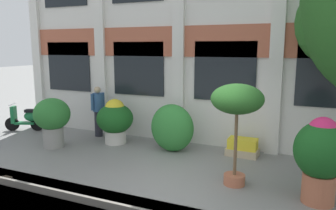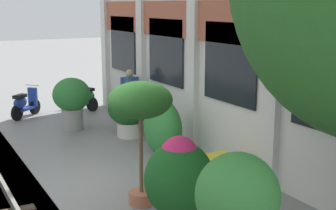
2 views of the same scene
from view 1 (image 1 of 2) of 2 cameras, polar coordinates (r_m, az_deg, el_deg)
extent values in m
plane|color=gray|center=(7.31, 3.38, -13.62)|extent=(80.00, 80.00, 0.00)
cube|color=silver|center=(9.81, 10.49, 15.11)|extent=(14.04, 0.50, 7.65)
cube|color=#AD5B42|center=(9.51, 9.96, 10.92)|extent=(14.04, 0.06, 0.90)
cube|color=silver|center=(13.14, -22.13, 13.24)|extent=(0.36, 0.16, 7.65)
cube|color=silver|center=(11.31, -11.85, 14.38)|extent=(0.36, 0.16, 7.65)
cube|color=silver|center=(9.95, 1.89, 15.20)|extent=(0.36, 0.16, 7.65)
cube|color=silver|center=(9.27, 18.78, 15.06)|extent=(0.36, 0.16, 7.65)
cube|color=black|center=(12.19, -16.90, 6.42)|extent=(1.80, 0.04, 1.70)
cube|color=black|center=(10.57, -5.21, 6.32)|extent=(1.80, 0.04, 1.70)
cube|color=black|center=(9.53, 9.79, 5.80)|extent=(1.80, 0.04, 1.70)
cube|color=black|center=(9.25, 26.95, 4.73)|extent=(1.80, 0.04, 1.70)
cylinder|color=beige|center=(10.29, -9.13, -5.49)|extent=(0.65, 0.65, 0.39)
ellipsoid|color=#19561E|center=(10.15, -9.22, -2.32)|extent=(1.12, 1.12, 0.91)
sphere|color=yellow|center=(10.09, -9.27, -0.68)|extent=(0.61, 0.61, 0.61)
cube|color=tan|center=(9.27, 12.82, -7.99)|extent=(0.88, 0.57, 0.20)
cube|color=yellow|center=(9.20, 12.88, -6.57)|extent=(0.76, 0.47, 0.28)
cylinder|color=gray|center=(10.32, -19.33, -5.31)|extent=(0.60, 0.60, 0.60)
ellipsoid|color=#2D7A33|center=(10.16, -19.56, -1.50)|extent=(1.05, 1.05, 0.94)
cylinder|color=#B76647|center=(7.40, 11.46, -12.58)|extent=(0.46, 0.46, 0.22)
cylinder|color=brown|center=(7.11, 11.71, -6.05)|extent=(0.07, 0.07, 1.53)
ellipsoid|color=#286023|center=(6.92, 11.97, 1.05)|extent=(1.10, 1.10, 0.63)
cylinder|color=#B76647|center=(7.02, 24.69, -13.02)|extent=(0.60, 0.60, 0.58)
ellipsoid|color=#19561E|center=(6.78, 25.16, -7.12)|extent=(1.00, 1.00, 1.09)
sphere|color=#DB2866|center=(6.69, 25.39, -4.21)|extent=(0.55, 0.55, 0.55)
cylinder|color=black|center=(12.86, -25.50, -3.02)|extent=(0.47, 0.28, 0.48)
cylinder|color=black|center=(12.51, -21.75, -3.10)|extent=(0.47, 0.28, 0.48)
cube|color=#196B38|center=(12.67, -23.62, -2.88)|extent=(0.72, 0.50, 0.08)
ellipsoid|color=#196B38|center=(12.52, -22.60, -1.83)|extent=(0.62, 0.47, 0.36)
cube|color=black|center=(12.48, -22.67, -0.93)|extent=(0.49, 0.38, 0.10)
cube|color=#196B38|center=(12.76, -25.28, -1.54)|extent=(0.23, 0.30, 0.60)
cylinder|color=#B7B7BF|center=(12.71, -25.49, 0.14)|extent=(0.24, 0.47, 0.03)
cylinder|color=#282833|center=(11.13, -12.00, -3.19)|extent=(0.26, 0.26, 0.85)
cylinder|color=#33598C|center=(10.99, -12.13, 0.48)|extent=(0.34, 0.34, 0.60)
sphere|color=tan|center=(10.93, -12.21, 2.60)|extent=(0.22, 0.22, 0.22)
cylinder|color=#33598C|center=(10.86, -13.07, 0.49)|extent=(0.09, 0.09, 0.54)
cylinder|color=#33598C|center=(11.12, -11.23, 0.78)|extent=(0.09, 0.09, 0.54)
ellipsoid|color=#2D7A33|center=(9.27, 0.73, -4.01)|extent=(1.30, 0.78, 1.36)
camera|label=2|loc=(6.56, 83.88, 5.66)|focal=50.00mm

